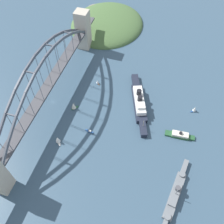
{
  "coord_description": "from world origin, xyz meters",
  "views": [
    {
      "loc": [
        172.32,
        131.7,
        245.98
      ],
      "look_at": [
        0.0,
        79.39,
        8.0
      ],
      "focal_mm": 39.78,
      "sensor_mm": 36.0,
      "label": 1
    }
  ],
  "objects_px": {
    "ocean_liner": "(139,102)",
    "small_boat_4": "(97,82)",
    "small_boat_3": "(58,140)",
    "small_boat_2": "(195,109)",
    "small_boat_1": "(74,106)",
    "harbor_ferry_steamer": "(180,135)",
    "small_boat_0": "(90,131)",
    "harbor_arch_bridge": "(48,85)",
    "naval_cruiser": "(175,195)"
  },
  "relations": [
    {
      "from": "small_boat_3",
      "to": "small_boat_1",
      "type": "bearing_deg",
      "value": -178.58
    },
    {
      "from": "harbor_arch_bridge",
      "to": "naval_cruiser",
      "type": "distance_m",
      "value": 185.61
    },
    {
      "from": "small_boat_4",
      "to": "ocean_liner",
      "type": "bearing_deg",
      "value": 72.69
    },
    {
      "from": "harbor_arch_bridge",
      "to": "small_boat_2",
      "type": "height_order",
      "value": "harbor_arch_bridge"
    },
    {
      "from": "ocean_liner",
      "to": "small_boat_3",
      "type": "relative_size",
      "value": 8.41
    },
    {
      "from": "ocean_liner",
      "to": "small_boat_2",
      "type": "height_order",
      "value": "ocean_liner"
    },
    {
      "from": "ocean_liner",
      "to": "small_boat_3",
      "type": "height_order",
      "value": "ocean_liner"
    },
    {
      "from": "small_boat_2",
      "to": "small_boat_3",
      "type": "bearing_deg",
      "value": -57.92
    },
    {
      "from": "small_boat_2",
      "to": "small_boat_3",
      "type": "height_order",
      "value": "small_boat_3"
    },
    {
      "from": "small_boat_1",
      "to": "small_boat_2",
      "type": "relative_size",
      "value": 1.29
    },
    {
      "from": "harbor_ferry_steamer",
      "to": "small_boat_4",
      "type": "distance_m",
      "value": 128.77
    },
    {
      "from": "small_boat_1",
      "to": "small_boat_3",
      "type": "bearing_deg",
      "value": 1.42
    },
    {
      "from": "naval_cruiser",
      "to": "harbor_arch_bridge",
      "type": "bearing_deg",
      "value": -114.4
    },
    {
      "from": "naval_cruiser",
      "to": "ocean_liner",
      "type": "bearing_deg",
      "value": -149.67
    },
    {
      "from": "harbor_ferry_steamer",
      "to": "small_boat_2",
      "type": "relative_size",
      "value": 3.84
    },
    {
      "from": "small_boat_2",
      "to": "small_boat_1",
      "type": "bearing_deg",
      "value": -74.68
    },
    {
      "from": "harbor_ferry_steamer",
      "to": "small_boat_4",
      "type": "bearing_deg",
      "value": -113.74
    },
    {
      "from": "small_boat_3",
      "to": "harbor_ferry_steamer",
      "type": "bearing_deg",
      "value": 110.1
    },
    {
      "from": "small_boat_2",
      "to": "small_boat_4",
      "type": "height_order",
      "value": "small_boat_2"
    },
    {
      "from": "small_boat_4",
      "to": "small_boat_0",
      "type": "bearing_deg",
      "value": 11.97
    },
    {
      "from": "ocean_liner",
      "to": "small_boat_1",
      "type": "relative_size",
      "value": 8.26
    },
    {
      "from": "small_boat_1",
      "to": "ocean_liner",
      "type": "bearing_deg",
      "value": 111.63
    },
    {
      "from": "small_boat_1",
      "to": "small_boat_3",
      "type": "xyz_separation_m",
      "value": [
        50.18,
        1.24,
        -0.16
      ]
    },
    {
      "from": "ocean_liner",
      "to": "small_boat_2",
      "type": "distance_m",
      "value": 68.88
    },
    {
      "from": "harbor_arch_bridge",
      "to": "small_boat_4",
      "type": "relative_size",
      "value": 43.88
    },
    {
      "from": "small_boat_0",
      "to": "small_boat_1",
      "type": "distance_m",
      "value": 40.72
    },
    {
      "from": "harbor_arch_bridge",
      "to": "harbor_ferry_steamer",
      "type": "bearing_deg",
      "value": 88.22
    },
    {
      "from": "harbor_ferry_steamer",
      "to": "small_boat_1",
      "type": "height_order",
      "value": "small_boat_1"
    },
    {
      "from": "naval_cruiser",
      "to": "small_boat_2",
      "type": "xyz_separation_m",
      "value": [
        -112.61,
        7.82,
        1.03
      ]
    },
    {
      "from": "ocean_liner",
      "to": "harbor_ferry_steamer",
      "type": "height_order",
      "value": "ocean_liner"
    },
    {
      "from": "naval_cruiser",
      "to": "harbor_ferry_steamer",
      "type": "relative_size",
      "value": 2.44
    },
    {
      "from": "small_boat_1",
      "to": "naval_cruiser",
      "type": "bearing_deg",
      "value": 61.87
    },
    {
      "from": "ocean_liner",
      "to": "naval_cruiser",
      "type": "bearing_deg",
      "value": 30.33
    },
    {
      "from": "harbor_ferry_steamer",
      "to": "small_boat_1",
      "type": "xyz_separation_m",
      "value": [
        -2.3,
        -132.07,
        2.93
      ]
    },
    {
      "from": "small_boat_2",
      "to": "small_boat_0",
      "type": "bearing_deg",
      "value": -59.82
    },
    {
      "from": "naval_cruiser",
      "to": "small_boat_1",
      "type": "bearing_deg",
      "value": -118.13
    },
    {
      "from": "harbor_arch_bridge",
      "to": "naval_cruiser",
      "type": "relative_size",
      "value": 3.57
    },
    {
      "from": "small_boat_3",
      "to": "small_boat_4",
      "type": "height_order",
      "value": "small_boat_3"
    },
    {
      "from": "small_boat_3",
      "to": "small_boat_0",
      "type": "bearing_deg",
      "value": 128.79
    },
    {
      "from": "small_boat_0",
      "to": "small_boat_2",
      "type": "xyz_separation_m",
      "value": [
        -66.33,
        114.05,
        3.27
      ]
    },
    {
      "from": "ocean_liner",
      "to": "small_boat_4",
      "type": "bearing_deg",
      "value": -107.31
    },
    {
      "from": "harbor_arch_bridge",
      "to": "small_boat_1",
      "type": "bearing_deg",
      "value": 84.82
    },
    {
      "from": "small_boat_0",
      "to": "naval_cruiser",
      "type": "bearing_deg",
      "value": 66.46
    },
    {
      "from": "naval_cruiser",
      "to": "small_boat_0",
      "type": "distance_m",
      "value": 115.89
    },
    {
      "from": "small_boat_3",
      "to": "small_boat_4",
      "type": "xyz_separation_m",
      "value": [
        -99.72,
        12.96,
        -1.99
      ]
    },
    {
      "from": "naval_cruiser",
      "to": "small_boat_1",
      "type": "relative_size",
      "value": 7.25
    },
    {
      "from": "harbor_arch_bridge",
      "to": "naval_cruiser",
      "type": "bearing_deg",
      "value": 65.6
    },
    {
      "from": "small_boat_1",
      "to": "small_boat_2",
      "type": "distance_m",
      "value": 149.76
    },
    {
      "from": "harbor_ferry_steamer",
      "to": "small_boat_1",
      "type": "relative_size",
      "value": 2.97
    },
    {
      "from": "small_boat_4",
      "to": "small_boat_2",
      "type": "bearing_deg",
      "value": 85.62
    }
  ]
}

